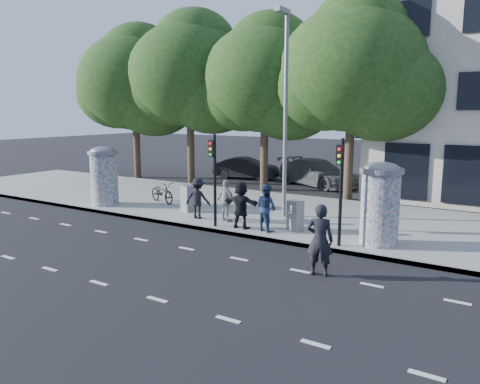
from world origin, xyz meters
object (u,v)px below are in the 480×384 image
Objects in this scene: traffic_pole_far at (341,181)px; cabinet_right at (295,216)px; man_road at (320,240)px; ped_d at (198,198)px; street_lamp at (285,100)px; bicycle at (162,192)px; car_right at (317,173)px; ped_c at (266,208)px; ped_f at (241,205)px; car_mid at (246,168)px; traffic_pole_near at (214,171)px; ped_e at (226,201)px; ad_column_left at (104,174)px; ad_column_right at (380,202)px; cabinet_left at (188,198)px.

cabinet_right is at bearing 152.16° from traffic_pole_far.
ped_d is at bearing -39.59° from man_road.
bicycle is (-6.10, -0.41, -4.15)m from street_lamp.
man_road is 0.36× the size of car_right.
ped_c is 0.96m from ped_f.
cabinet_right is (0.86, 0.60, -0.30)m from ped_c.
ped_d reaches higher than car_mid.
traffic_pole_far is 0.63× the size of car_right.
cabinet_right is (2.78, 1.07, -1.54)m from traffic_pole_near.
ped_e is (-1.99, 0.43, -0.02)m from ped_c.
ad_column_left is at bearing -165.06° from street_lamp.
ped_e is 1.18m from ped_f.
street_lamp is at bearing -140.95° from car_right.
traffic_pole_near reaches higher than ped_e.
traffic_pole_far is at bearing -7.85° from cabinet_right.
traffic_pole_near reaches higher than bicycle.
street_lamp is (-3.40, 2.84, 2.56)m from traffic_pole_far.
ad_column_right is at bearing 0.92° from ad_column_left.
cabinet_left is at bearing -174.32° from car_mid.
ped_c reaches higher than ped_e.
ad_column_left reaches higher than ped_c.
man_road is at bearing -100.97° from ad_column_right.
man_road is 4.22m from cabinet_right.
car_mid is at bearing 148.58° from cabinet_right.
ped_d is at bearing -157.65° from car_right.
traffic_pole_far reaches higher than cabinet_right.
cabinet_right is at bearing 170.73° from ped_d.
cabinet_left is 1.03× the size of cabinet_right.
street_lamp reaches higher than ad_column_right.
ad_column_left is 2.72m from bicycle.
man_road is 0.47× the size of car_mid.
ad_column_right is at bearing -156.99° from ped_c.
ped_d is at bearing 150.32° from traffic_pole_near.
ped_d is 3.76m from bicycle.
ped_e is 10.95m from car_right.
street_lamp is 4.07× the size of man_road.
traffic_pole_near is 0.42× the size of street_lamp.
ad_column_left reaches higher than cabinet_left.
ped_f is 0.87× the size of man_road.
ped_c is (8.52, -0.24, -0.55)m from ad_column_left.
car_right is (-6.10, 14.22, -0.20)m from man_road.
ped_c is 1.55× the size of cabinet_right.
ped_f reaches higher than ped_d.
traffic_pole_far is at bearing -85.65° from bicycle.
cabinet_left is (-3.47, 1.24, -0.30)m from ped_f.
street_lamp is 1.49× the size of car_right.
street_lamp is 4.57m from ped_f.
ped_c is 1.02× the size of ped_e.
car_mid is at bearing 116.36° from traffic_pole_near.
traffic_pole_near reaches higher than cabinet_left.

